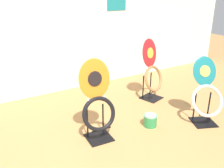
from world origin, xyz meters
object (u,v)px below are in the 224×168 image
toilet_seat_display_crimson_swirl (152,72)px  toilet_seat_display_orange_sun (98,106)px  toilet_seat_display_teal_sax (206,95)px  paint_can (150,120)px

toilet_seat_display_crimson_swirl → toilet_seat_display_orange_sun: bearing=-155.9°
toilet_seat_display_orange_sun → toilet_seat_display_crimson_swirl: same height
toilet_seat_display_teal_sax → toilet_seat_display_orange_sun: bearing=164.1°
toilet_seat_display_orange_sun → toilet_seat_display_teal_sax: toilet_seat_display_orange_sun is taller
toilet_seat_display_teal_sax → paint_can: 0.75m
toilet_seat_display_orange_sun → toilet_seat_display_teal_sax: bearing=-15.9°
toilet_seat_display_crimson_swirl → toilet_seat_display_teal_sax: size_ratio=1.12×
toilet_seat_display_orange_sun → toilet_seat_display_crimson_swirl: 1.33m
toilet_seat_display_orange_sun → toilet_seat_display_teal_sax: size_ratio=1.12×
toilet_seat_display_crimson_swirl → paint_can: toilet_seat_display_crimson_swirl is taller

